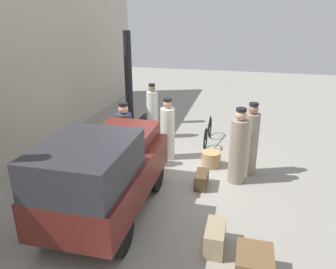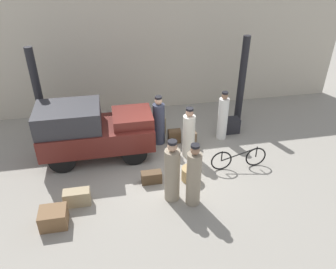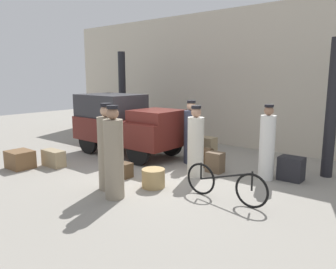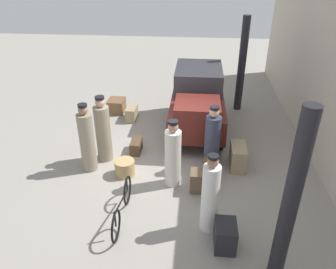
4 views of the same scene
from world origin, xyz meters
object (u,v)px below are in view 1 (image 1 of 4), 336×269
object	(u,v)px
truck	(104,171)
porter_with_bicycle	(125,138)
porter_standing_middle	(168,131)
trunk_wicker_pale	(215,238)
suitcase_black_upright	(100,153)
trunk_umber_medium	(148,124)
trunk_barrel_dark	(135,149)
suitcase_small_leather	(254,265)
suitcase_tan_flat	(150,144)
conductor_in_dark_uniform	(238,149)
porter_lifting_near_truck	(152,113)
porter_carrying_trunk	(250,142)
bicycle	(208,133)
trunk_large_brown	(202,180)
wicker_basket	(211,159)

from	to	relation	value
truck	porter_with_bicycle	world-z (taller)	truck
porter_standing_middle	trunk_wicker_pale	bearing A→B (deg)	-154.02
porter_standing_middle	suitcase_black_upright	bearing A→B (deg)	117.27
trunk_umber_medium	trunk_barrel_dark	size ratio (longest dim) A/B	1.04
porter_with_bicycle	porter_standing_middle	bearing A→B (deg)	-49.57
suitcase_small_leather	trunk_wicker_pale	size ratio (longest dim) A/B	0.95
trunk_barrel_dark	suitcase_tan_flat	distance (m)	0.55
conductor_in_dark_uniform	suitcase_black_upright	world-z (taller)	conductor_in_dark_uniform
porter_lifting_near_truck	porter_carrying_trunk	world-z (taller)	porter_carrying_trunk
suitcase_black_upright	suitcase_tan_flat	distance (m)	1.45
bicycle	porter_standing_middle	xyz separation A→B (m)	(-1.32, 0.94, 0.43)
porter_carrying_trunk	trunk_barrel_dark	bearing A→B (deg)	87.50
bicycle	porter_standing_middle	bearing A→B (deg)	144.68
bicycle	conductor_in_dark_uniform	world-z (taller)	conductor_in_dark_uniform
truck	porter_lifting_near_truck	xyz separation A→B (m)	(4.31, 0.31, -0.19)
truck	porter_lifting_near_truck	distance (m)	4.33
suitcase_black_upright	trunk_large_brown	size ratio (longest dim) A/B	1.28
porter_with_bicycle	porter_standing_middle	world-z (taller)	porter_with_bicycle
porter_lifting_near_truck	trunk_wicker_pale	world-z (taller)	porter_lifting_near_truck
truck	trunk_umber_medium	xyz separation A→B (m)	(4.79, 0.61, -0.71)
bicycle	porter_with_bicycle	world-z (taller)	porter_with_bicycle
conductor_in_dark_uniform	trunk_umber_medium	size ratio (longest dim) A/B	3.36
porter_carrying_trunk	wicker_basket	bearing A→B (deg)	79.95
bicycle	trunk_barrel_dark	distance (m)	2.39
wicker_basket	trunk_large_brown	bearing A→B (deg)	175.51
conductor_in_dark_uniform	porter_with_bicycle	bearing A→B (deg)	87.48
conductor_in_dark_uniform	suitcase_black_upright	distance (m)	3.53
bicycle	porter_carrying_trunk	world-z (taller)	porter_carrying_trunk
trunk_barrel_dark	suitcase_tan_flat	world-z (taller)	trunk_barrel_dark
suitcase_black_upright	trunk_barrel_dark	xyz separation A→B (m)	(0.55, -0.76, -0.04)
trunk_umber_medium	porter_lifting_near_truck	bearing A→B (deg)	-147.49
porter_carrying_trunk	trunk_wicker_pale	world-z (taller)	porter_carrying_trunk
trunk_umber_medium	suitcase_tan_flat	size ratio (longest dim) A/B	1.07
bicycle	suitcase_tan_flat	bearing A→B (deg)	126.65
trunk_umber_medium	bicycle	bearing A→B (deg)	-104.65
porter_with_bicycle	trunk_wicker_pale	distance (m)	3.69
porter_carrying_trunk	trunk_umber_medium	size ratio (longest dim) A/B	3.36
conductor_in_dark_uniform	trunk_umber_medium	distance (m)	4.13
bicycle	suitcase_small_leather	bearing A→B (deg)	-165.53
wicker_basket	porter_with_bicycle	world-z (taller)	porter_with_bicycle
bicycle	wicker_basket	world-z (taller)	bicycle
porter_standing_middle	suitcase_black_upright	world-z (taller)	porter_standing_middle
wicker_basket	suitcase_tan_flat	distance (m)	1.84
suitcase_black_upright	truck	bearing A→B (deg)	-152.71
bicycle	trunk_umber_medium	size ratio (longest dim) A/B	3.22
conductor_in_dark_uniform	trunk_umber_medium	world-z (taller)	conductor_in_dark_uniform
porter_with_bicycle	porter_carrying_trunk	world-z (taller)	porter_carrying_trunk
porter_standing_middle	trunk_barrel_dark	xyz separation A→B (m)	(-0.28, 0.84, -0.50)
porter_standing_middle	suitcase_tan_flat	distance (m)	0.80
wicker_basket	porter_carrying_trunk	bearing A→B (deg)	-100.05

